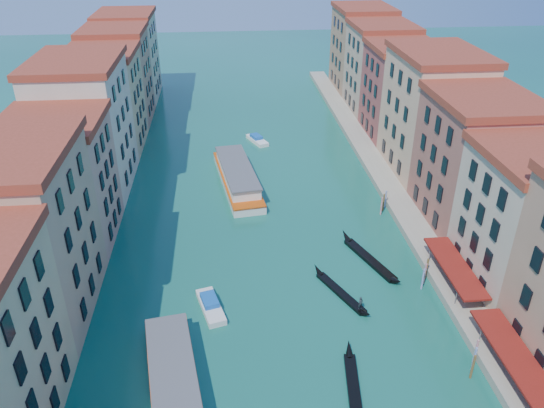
{
  "coord_description": "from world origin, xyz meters",
  "views": [
    {
      "loc": [
        -4.2,
        -10.04,
        39.71
      ],
      "look_at": [
        1.39,
        49.16,
        6.98
      ],
      "focal_mm": 35.0,
      "sensor_mm": 36.0,
      "label": 1
    }
  ],
  "objects_px": {
    "vaporetto_far": "(237,176)",
    "gondola_fore": "(341,292)",
    "gondola_right": "(354,392)",
    "vaporetto_near": "(174,385)"
  },
  "relations": [
    {
      "from": "vaporetto_near",
      "to": "vaporetto_far",
      "type": "xyz_separation_m",
      "value": [
        7.45,
        43.64,
        0.17
      ]
    },
    {
      "from": "vaporetto_far",
      "to": "gondola_right",
      "type": "relative_size",
      "value": 1.86
    },
    {
      "from": "vaporetto_near",
      "to": "gondola_fore",
      "type": "relative_size",
      "value": 1.89
    },
    {
      "from": "gondola_fore",
      "to": "gondola_right",
      "type": "bearing_deg",
      "value": -122.43
    },
    {
      "from": "gondola_fore",
      "to": "gondola_right",
      "type": "distance_m",
      "value": 15.04
    },
    {
      "from": "vaporetto_near",
      "to": "vaporetto_far",
      "type": "relative_size",
      "value": 0.89
    },
    {
      "from": "vaporetto_far",
      "to": "gondola_fore",
      "type": "height_order",
      "value": "vaporetto_far"
    },
    {
      "from": "gondola_fore",
      "to": "gondola_right",
      "type": "xyz_separation_m",
      "value": [
        -1.88,
        -14.92,
        0.08
      ]
    },
    {
      "from": "vaporetto_far",
      "to": "gondola_fore",
      "type": "distance_m",
      "value": 32.28
    },
    {
      "from": "vaporetto_far",
      "to": "gondola_fore",
      "type": "bearing_deg",
      "value": -77.75
    }
  ]
}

